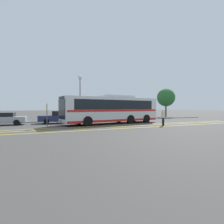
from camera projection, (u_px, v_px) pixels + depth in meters
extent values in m
plane|color=#423F3D|center=(102.00, 124.00, 20.14)|extent=(220.00, 220.00, 0.00)
cube|color=gold|center=(120.00, 125.00, 18.37)|extent=(31.68, 0.20, 0.01)
cube|color=gold|center=(125.00, 126.00, 17.31)|extent=(31.68, 0.20, 0.01)
cube|color=gold|center=(133.00, 128.00, 15.92)|extent=(31.68, 0.20, 0.01)
cube|color=#99999E|center=(98.00, 120.00, 25.05)|extent=(39.68, 0.36, 0.15)
cube|color=silver|center=(112.00, 109.00, 20.35)|extent=(11.93, 4.17, 2.68)
cube|color=black|center=(112.00, 105.00, 20.33)|extent=(10.31, 3.99, 1.05)
cube|color=red|center=(112.00, 110.00, 20.35)|extent=(11.70, 4.18, 0.20)
cube|color=red|center=(112.00, 120.00, 20.38)|extent=(11.70, 4.17, 0.24)
cube|color=black|center=(62.00, 109.00, 17.28)|extent=(0.35, 2.25, 1.98)
cube|color=black|center=(62.00, 98.00, 17.25)|extent=(0.29, 1.79, 0.24)
cube|color=silver|center=(116.00, 97.00, 20.61)|extent=(4.34, 2.61, 0.27)
cube|color=black|center=(59.00, 121.00, 17.16)|extent=(0.31, 1.92, 0.04)
cube|color=black|center=(59.00, 123.00, 17.17)|extent=(0.31, 1.92, 0.04)
cylinder|color=black|center=(88.00, 121.00, 17.43)|extent=(1.03, 0.42, 1.00)
cylinder|color=black|center=(79.00, 120.00, 19.53)|extent=(1.03, 0.42, 1.00)
cylinder|color=black|center=(130.00, 119.00, 20.24)|extent=(1.03, 0.42, 1.00)
cylinder|color=black|center=(119.00, 118.00, 22.34)|extent=(1.03, 0.42, 1.00)
cylinder|color=black|center=(146.00, 119.00, 21.52)|extent=(1.03, 0.42, 1.00)
cylinder|color=black|center=(134.00, 118.00, 23.62)|extent=(1.03, 0.42, 1.00)
cube|color=#9E9EA3|center=(4.00, 119.00, 18.57)|extent=(4.44, 2.04, 0.59)
cube|color=black|center=(5.00, 115.00, 18.59)|extent=(1.93, 1.64, 0.45)
cylinder|color=black|center=(17.00, 122.00, 18.25)|extent=(0.61, 0.25, 0.60)
cylinder|color=black|center=(19.00, 121.00, 19.78)|extent=(0.61, 0.25, 0.60)
cube|color=navy|center=(60.00, 118.00, 20.82)|extent=(4.95, 2.11, 0.63)
cube|color=black|center=(61.00, 113.00, 20.85)|extent=(2.14, 1.68, 0.53)
cylinder|color=black|center=(46.00, 121.00, 19.57)|extent=(0.61, 0.25, 0.60)
cylinder|color=black|center=(47.00, 120.00, 21.12)|extent=(0.61, 0.25, 0.60)
cylinder|color=black|center=(74.00, 121.00, 20.54)|extent=(0.61, 0.25, 0.60)
cylinder|color=black|center=(72.00, 120.00, 22.10)|extent=(0.61, 0.25, 0.60)
cylinder|color=black|center=(163.00, 122.00, 17.89)|extent=(0.14, 0.14, 0.82)
cylinder|color=black|center=(164.00, 122.00, 18.01)|extent=(0.14, 0.14, 0.82)
cube|color=beige|center=(163.00, 115.00, 17.93)|extent=(0.47, 0.36, 0.65)
sphere|color=beige|center=(163.00, 110.00, 17.92)|extent=(0.22, 0.22, 0.22)
cylinder|color=#59595E|center=(47.00, 116.00, 16.00)|extent=(0.07, 0.07, 2.22)
cube|color=yellow|center=(47.00, 107.00, 15.98)|extent=(0.09, 0.40, 0.56)
cylinder|color=#59595E|center=(80.00, 100.00, 25.27)|extent=(0.14, 0.14, 5.97)
sphere|color=silver|center=(80.00, 77.00, 25.19)|extent=(0.57, 0.57, 0.57)
cylinder|color=#513823|center=(166.00, 110.00, 35.01)|extent=(0.28, 0.28, 2.57)
sphere|color=#28662D|center=(166.00, 97.00, 34.94)|extent=(3.55, 3.55, 3.55)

